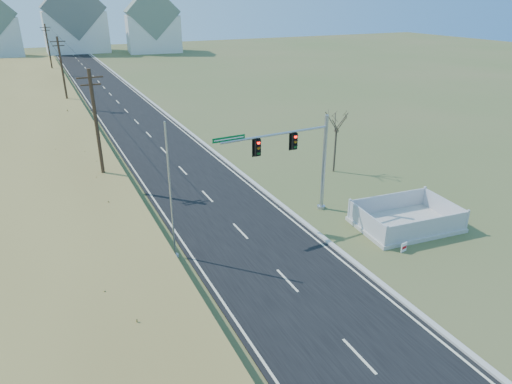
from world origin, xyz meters
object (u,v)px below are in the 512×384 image
at_px(traffic_signal_mast, 302,156).
at_px(open_sign, 404,247).
at_px(bare_tree, 337,120).
at_px(flagpole, 172,207).
at_px(fence_enclosure, 405,222).

xyz_separation_m(traffic_signal_mast, open_sign, (2.87, -6.96, -3.82)).
bearing_deg(bare_tree, flagpole, -154.90).
xyz_separation_m(fence_enclosure, open_sign, (-2.36, -2.45, 0.02)).
relative_size(flagpole, bare_tree, 1.44).
xyz_separation_m(flagpole, bare_tree, (15.99, 7.49, 1.26)).
height_order(fence_enclosure, bare_tree, bare_tree).
height_order(fence_enclosure, flagpole, flagpole).
bearing_deg(traffic_signal_mast, open_sign, -70.66).
height_order(traffic_signal_mast, bare_tree, traffic_signal_mast).
bearing_deg(fence_enclosure, traffic_signal_mast, 144.40).
height_order(fence_enclosure, open_sign, fence_enclosure).
xyz_separation_m(traffic_signal_mast, flagpole, (-9.19, -1.71, -0.98)).
bearing_deg(traffic_signal_mast, flagpole, -172.51).
distance_m(flagpole, bare_tree, 17.71).
bearing_deg(bare_tree, fence_enclosure, -98.74).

